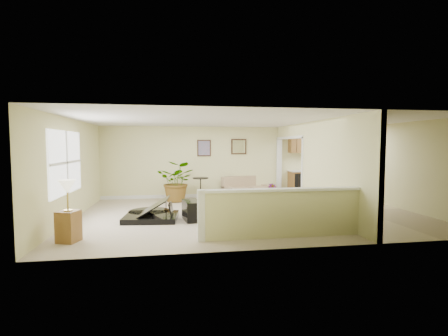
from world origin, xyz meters
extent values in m
plane|color=beige|center=(0.00, 0.00, 0.00)|extent=(9.00, 9.00, 0.00)
cube|color=beige|center=(0.00, 3.00, 1.25)|extent=(9.00, 0.04, 2.50)
cube|color=beige|center=(0.00, -3.00, 1.25)|extent=(9.00, 0.04, 2.50)
cube|color=beige|center=(-4.50, 0.00, 1.25)|extent=(0.04, 6.00, 2.50)
cube|color=beige|center=(4.50, 0.00, 1.25)|extent=(0.04, 6.00, 2.50)
cube|color=silver|center=(0.00, 0.00, 2.50)|extent=(9.00, 6.00, 0.04)
cube|color=#9B8C69|center=(3.15, 0.00, 0.00)|extent=(2.70, 6.00, 0.01)
cube|color=beige|center=(1.80, -1.20, 1.25)|extent=(0.12, 3.60, 2.50)
cube|color=beige|center=(1.80, 1.77, 2.30)|extent=(0.12, 2.35, 0.40)
cube|color=beige|center=(0.15, -2.30, 0.47)|extent=(3.30, 0.12, 0.95)
cube|color=silver|center=(0.15, -2.30, 0.96)|extent=(3.40, 0.22, 0.05)
cube|color=silver|center=(-1.50, -2.30, 0.50)|extent=(0.14, 0.14, 1.00)
cube|color=white|center=(-4.49, -0.50, 1.45)|extent=(0.05, 2.15, 1.45)
cube|color=#341F13|center=(-0.95, 2.98, 1.75)|extent=(0.48, 0.03, 0.58)
cube|color=#966082|center=(-0.95, 2.96, 1.75)|extent=(0.40, 0.01, 0.50)
cube|color=#341F13|center=(0.30, 2.98, 1.80)|extent=(0.55, 0.03, 0.55)
cube|color=white|center=(0.30, 2.96, 1.80)|extent=(0.46, 0.01, 0.46)
cube|color=brown|center=(3.30, 2.70, 0.45)|extent=(2.30, 0.60, 0.90)
cube|color=beige|center=(3.30, 2.70, 0.92)|extent=(2.36, 0.65, 0.04)
cube|color=black|center=(2.50, 2.69, 0.43)|extent=(0.60, 0.60, 0.84)
cube|color=brown|center=(3.30, 2.82, 1.95)|extent=(2.30, 0.35, 0.75)
cube|color=black|center=(-2.58, -0.33, 0.68)|extent=(1.37, 1.21, 0.26)
cylinder|color=black|center=(-2.71, 0.15, 0.68)|extent=(1.09, 1.09, 0.26)
cube|color=silver|center=(-1.82, -0.33, 0.64)|extent=(0.27, 0.89, 0.02)
cube|color=black|center=(-2.66, -0.24, 0.91)|extent=(1.09, 1.10, 0.59)
cube|color=black|center=(-1.59, -0.52, 0.24)|extent=(0.48, 0.78, 0.49)
cube|color=tan|center=(0.59, 2.59, 0.24)|extent=(1.96, 1.51, 0.48)
cube|color=tan|center=(0.59, 2.97, 0.74)|extent=(1.70, 0.81, 0.51)
cube|color=tan|center=(-0.16, 2.59, 0.57)|extent=(0.53, 0.99, 0.18)
cube|color=tan|center=(1.35, 2.59, 0.57)|extent=(0.53, 0.99, 0.18)
cylinder|color=black|center=(-1.13, 2.38, 0.02)|extent=(0.38, 0.38, 0.03)
cylinder|color=black|center=(-1.13, 2.38, 0.38)|extent=(0.04, 0.04, 0.74)
cylinder|color=black|center=(-1.13, 2.38, 0.75)|extent=(0.53, 0.53, 0.03)
cylinder|color=black|center=(-1.90, 2.23, 0.13)|extent=(0.38, 0.38, 0.27)
imported|color=#1F4B16|center=(-1.90, 2.23, 0.67)|extent=(1.49, 1.40, 1.34)
cylinder|color=black|center=(1.29, 2.16, 0.10)|extent=(0.28, 0.28, 0.20)
imported|color=#1F4B16|center=(1.29, 2.16, 0.27)|extent=(0.31, 0.31, 0.54)
cube|color=brown|center=(-4.01, -1.97, 0.30)|extent=(0.44, 0.44, 0.60)
cylinder|color=#A98F38|center=(-4.01, -1.97, 0.61)|extent=(0.16, 0.16, 0.02)
cylinder|color=#A98F38|center=(-4.01, -1.97, 0.81)|extent=(0.03, 0.03, 0.40)
cone|color=beige|center=(-4.01, -1.97, 1.06)|extent=(0.32, 0.32, 0.26)
camera|label=1|loc=(-2.01, -8.45, 1.85)|focal=26.00mm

